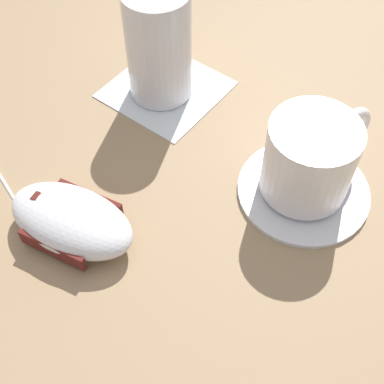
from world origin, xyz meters
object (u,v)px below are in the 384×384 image
computer_mouse (71,220)px  coffee_cup (312,157)px  saucer (304,189)px  drinking_glass (159,45)px

computer_mouse → coffee_cup: bearing=-103.3°
saucer → coffee_cup: 0.04m
coffee_cup → computer_mouse: (0.05, 0.21, -0.03)m
saucer → coffee_cup: bearing=-30.7°
saucer → drinking_glass: bearing=19.1°
coffee_cup → drinking_glass: (0.18, 0.07, 0.02)m
computer_mouse → drinking_glass: (0.13, -0.14, 0.04)m
saucer → computer_mouse: 0.21m
saucer → computer_mouse: (0.05, 0.21, 0.01)m
coffee_cup → computer_mouse: bearing=76.7°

